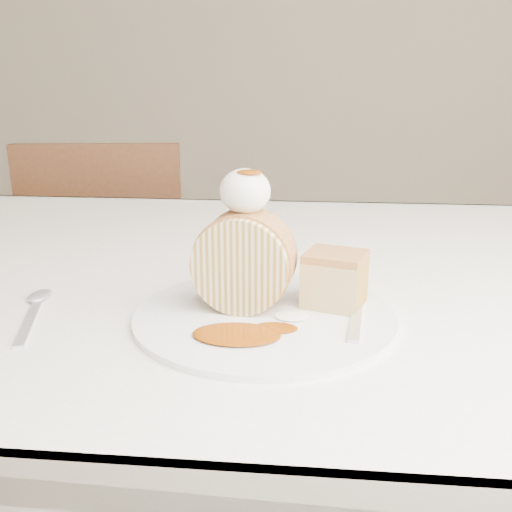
# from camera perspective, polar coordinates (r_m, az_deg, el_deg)

# --- Properties ---
(table) EXTENTS (1.40, 0.90, 0.75)m
(table) POSITION_cam_1_polar(r_m,az_deg,el_deg) (0.83, 1.91, -6.66)
(table) COLOR white
(table) RESTS_ON ground
(chair_far) EXTENTS (0.45, 0.45, 0.85)m
(chair_far) POSITION_cam_1_polar(r_m,az_deg,el_deg) (1.62, -14.02, -1.84)
(chair_far) COLOR brown
(chair_far) RESTS_ON ground
(plate) EXTENTS (0.35, 0.35, 0.01)m
(plate) POSITION_cam_1_polar(r_m,az_deg,el_deg) (0.61, 0.84, -5.99)
(plate) COLOR white
(plate) RESTS_ON table
(roulade_slice) EXTENTS (0.11, 0.07, 0.10)m
(roulade_slice) POSITION_cam_1_polar(r_m,az_deg,el_deg) (0.61, -1.24, -0.58)
(roulade_slice) COLOR beige
(roulade_slice) RESTS_ON plate
(cake_chunk) EXTENTS (0.08, 0.07, 0.05)m
(cake_chunk) POSITION_cam_1_polar(r_m,az_deg,el_deg) (0.63, 7.86, -2.63)
(cake_chunk) COLOR #C7814B
(cake_chunk) RESTS_ON plate
(whipped_cream) EXTENTS (0.05, 0.05, 0.05)m
(whipped_cream) POSITION_cam_1_polar(r_m,az_deg,el_deg) (0.60, -1.09, 6.51)
(whipped_cream) COLOR white
(whipped_cream) RESTS_ON roulade_slice
(caramel_drizzle) EXTENTS (0.03, 0.02, 0.01)m
(caramel_drizzle) POSITION_cam_1_polar(r_m,az_deg,el_deg) (0.59, -0.66, 8.93)
(caramel_drizzle) COLOR #7C3505
(caramel_drizzle) RESTS_ON whipped_cream
(caramel_pool) EXTENTS (0.10, 0.08, 0.00)m
(caramel_pool) POSITION_cam_1_polar(r_m,az_deg,el_deg) (0.56, -1.95, -7.81)
(caramel_pool) COLOR #7C3505
(caramel_pool) RESTS_ON plate
(fork) EXTENTS (0.04, 0.17, 0.00)m
(fork) POSITION_cam_1_polar(r_m,az_deg,el_deg) (0.60, 9.98, -6.08)
(fork) COLOR silver
(fork) RESTS_ON plate
(spoon) EXTENTS (0.06, 0.15, 0.00)m
(spoon) POSITION_cam_1_polar(r_m,az_deg,el_deg) (0.65, -21.78, -6.24)
(spoon) COLOR silver
(spoon) RESTS_ON table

